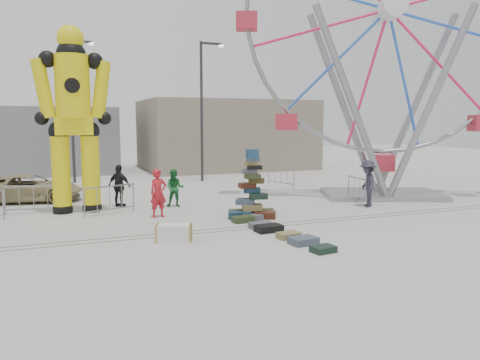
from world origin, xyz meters
name	(u,v)px	position (x,y,z in m)	size (l,w,h in m)	color
ground	(233,235)	(0.00, 0.00, 0.00)	(90.00, 90.00, 0.00)	#9E9E99
track_line_near	(226,231)	(0.00, 0.60, 0.00)	(40.00, 0.04, 0.01)	#47443F
track_line_far	(222,228)	(0.00, 1.00, 0.00)	(40.00, 0.04, 0.01)	#47443F
building_right	(226,135)	(7.00, 20.00, 2.50)	(12.00, 8.00, 5.00)	gray
building_left	(38,140)	(-6.00, 22.00, 2.20)	(10.00, 8.00, 4.40)	gray
lamp_post_right	(203,104)	(3.09, 13.00, 4.48)	(1.41, 0.25, 8.00)	#2D2D30
lamp_post_left	(73,103)	(-3.91, 15.00, 4.48)	(1.41, 0.25, 8.00)	#2D2D30
suitcase_tower	(252,198)	(1.61, 2.30, 0.70)	(1.93, 1.60, 2.49)	#193A4B
crash_test_dummy	(74,113)	(-4.26, 5.66, 3.80)	(2.86, 1.26, 7.22)	black
ferris_wheel	(388,35)	(9.10, 4.45, 7.33)	(11.91, 5.15, 14.88)	gray
steamer_trunk	(174,233)	(-1.84, 0.00, 0.24)	(1.02, 0.59, 0.47)	silver
row_case_0	(243,219)	(0.98, 1.62, 0.11)	(0.71, 0.45, 0.21)	#303C1E
row_case_1	(261,225)	(1.20, 0.58, 0.09)	(0.75, 0.46, 0.19)	#58595F
row_case_2	(269,228)	(1.22, 0.01, 0.11)	(0.84, 0.52, 0.22)	black
row_case_3	(289,235)	(1.41, -0.98, 0.09)	(0.66, 0.46, 0.18)	olive
row_case_4	(303,241)	(1.49, -1.73, 0.10)	(0.77, 0.56, 0.21)	#465364
row_case_5	(323,249)	(1.57, -2.66, 0.09)	(0.63, 0.45, 0.18)	#192D23
barricade_dummy_b	(34,199)	(-5.81, 5.99, 0.55)	(2.00, 0.10, 1.10)	gray
barricade_dummy_c	(110,199)	(-3.14, 4.85, 0.55)	(2.00, 0.10, 1.10)	gray
barricade_wheel_front	(360,190)	(7.11, 3.42, 0.55)	(2.00, 0.10, 1.10)	gray
barricade_wheel_back	(281,176)	(6.38, 9.47, 0.55)	(2.00, 0.10, 1.10)	gray
pedestrian_red	(158,193)	(-1.55, 3.56, 0.88)	(0.64, 0.42, 1.76)	red
pedestrian_green	(175,188)	(-0.49, 5.40, 0.77)	(0.75, 0.58, 1.54)	#19662B
pedestrian_black	(119,186)	(-2.59, 6.27, 0.86)	(1.01, 0.42, 1.73)	black
pedestrian_grey	(367,183)	(6.88, 2.59, 0.95)	(1.23, 0.71, 1.91)	#272734
parked_suv	(30,188)	(-6.07, 8.91, 0.60)	(1.99, 4.31, 1.20)	tan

